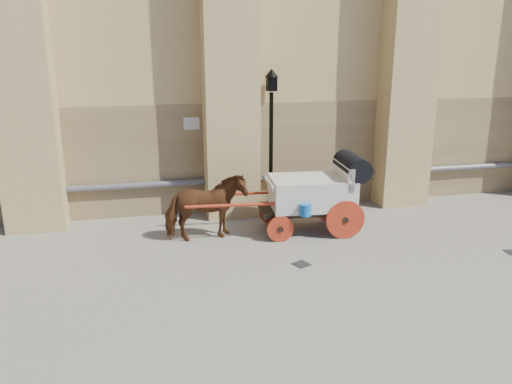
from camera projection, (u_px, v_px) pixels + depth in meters
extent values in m
plane|color=#70685C|center=(307.00, 263.00, 10.62)|extent=(90.00, 90.00, 0.00)
cube|color=#917B51|center=(330.00, 153.00, 14.52)|extent=(44.00, 0.35, 3.00)
cylinder|color=#59595B|center=(332.00, 175.00, 14.43)|extent=(42.00, 0.18, 0.18)
cube|color=beige|center=(192.00, 123.00, 13.25)|extent=(0.42, 0.04, 0.32)
imported|color=#572F11|center=(206.00, 208.00, 11.75)|extent=(1.97, 1.08, 1.59)
cube|color=black|center=(307.00, 209.00, 12.40)|extent=(2.39, 1.24, 0.13)
cube|color=beige|center=(311.00, 192.00, 12.29)|extent=(2.10, 1.48, 0.74)
cube|color=beige|center=(343.00, 175.00, 12.28)|extent=(0.27, 1.32, 0.58)
cube|color=beige|center=(276.00, 183.00, 12.11)|extent=(0.46, 1.18, 0.11)
cylinder|color=black|center=(352.00, 166.00, 12.25)|extent=(0.70, 1.36, 0.59)
cylinder|color=#A82C15|center=(345.00, 220.00, 11.91)|extent=(0.95, 0.14, 0.95)
cylinder|color=#A82C15|center=(330.00, 204.00, 13.15)|extent=(0.95, 0.14, 0.95)
cylinder|color=#A82C15|center=(280.00, 229.00, 11.74)|extent=(0.63, 0.12, 0.63)
cylinder|color=#A82C15|center=(271.00, 212.00, 12.99)|extent=(0.63, 0.12, 0.63)
cylinder|color=#A82C15|center=(239.00, 205.00, 11.63)|extent=(2.52, 0.28, 0.07)
cylinder|color=#A82C15|center=(235.00, 194.00, 12.53)|extent=(2.52, 0.28, 0.07)
cylinder|color=#0F60B5|center=(306.00, 210.00, 11.61)|extent=(0.27, 0.27, 0.27)
cylinder|color=black|center=(271.00, 153.00, 13.68)|extent=(0.11, 0.11, 3.30)
cone|color=black|center=(271.00, 205.00, 14.08)|extent=(0.33, 0.33, 0.33)
cube|color=black|center=(272.00, 84.00, 13.16)|extent=(0.26, 0.26, 0.38)
cone|color=black|center=(272.00, 73.00, 13.09)|extent=(0.37, 0.37, 0.22)
cube|color=black|center=(301.00, 264.00, 10.56)|extent=(0.42, 0.42, 0.01)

